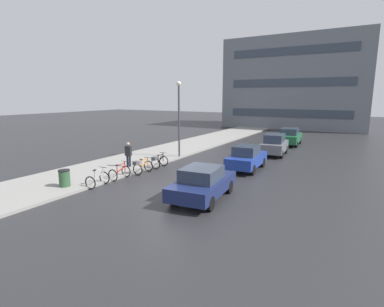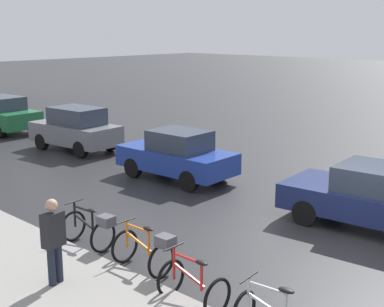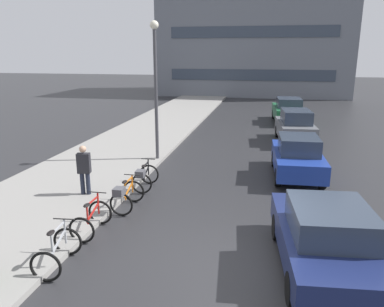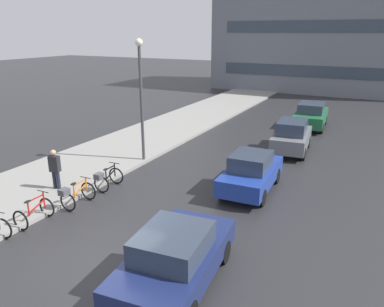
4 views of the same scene
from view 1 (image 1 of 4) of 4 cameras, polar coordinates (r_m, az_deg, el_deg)
ground_plane at (r=15.08m, az=-5.46°, el=-7.36°), size 140.00×140.00×0.00m
sidewalk_kerb at (r=26.38m, az=-3.49°, el=0.72°), size 4.80×60.00×0.14m
bicycle_nearest at (r=16.61m, az=-17.54°, el=-4.71°), size 0.80×1.19×0.97m
bicycle_second at (r=17.73m, az=-13.62°, el=-3.55°), size 0.70×1.15×0.97m
bicycle_third at (r=18.59m, az=-9.60°, el=-2.40°), size 0.72×1.39×0.95m
bicycle_farthest at (r=19.97m, az=-6.39°, el=-1.43°), size 0.77×1.35×0.96m
car_navy at (r=13.89m, az=2.03°, el=-5.62°), size 2.31×4.33×1.53m
car_blue at (r=19.68m, az=10.35°, el=-0.80°), size 1.87×3.93×1.59m
car_grey at (r=25.10m, az=15.44°, el=1.65°), size 2.01×3.88×1.72m
car_green at (r=30.80m, az=18.08°, el=3.09°), size 2.14×4.35×1.66m
pedestrian at (r=20.05m, az=-12.01°, el=-0.06°), size 0.44×0.32×1.75m
streetlamp at (r=22.73m, az=-2.50°, el=8.01°), size 0.35×0.35×5.80m
trash_bin at (r=16.73m, az=-23.11°, el=-4.55°), size 0.57×0.57×1.01m
building_facade_main at (r=49.70m, az=19.42°, el=12.38°), size 20.11×10.88×13.09m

